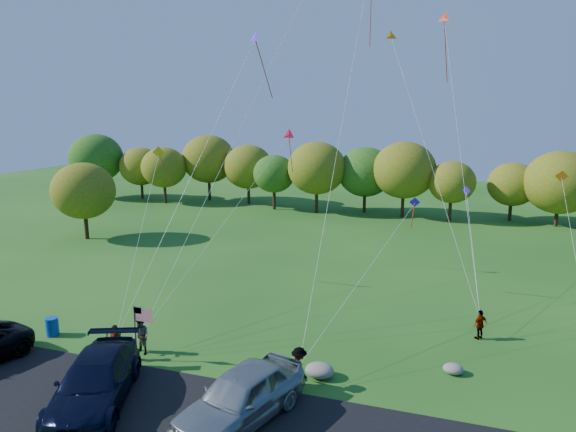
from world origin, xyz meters
name	(u,v)px	position (x,y,z in m)	size (l,w,h in m)	color
ground	(221,368)	(0.00, 0.00, 0.00)	(140.00, 140.00, 0.00)	#205518
asphalt_lane	(176,417)	(0.00, -4.00, 0.03)	(44.00, 6.00, 0.06)	black
treeline	(362,175)	(-0.16, 36.32, 4.56)	(77.26, 27.97, 8.09)	#382614
minivan_navy	(95,382)	(-3.44, -4.22, 0.99)	(2.62, 6.43, 1.87)	black
minivan_silver	(241,396)	(2.50, -3.49, 1.06)	(2.37, 5.88, 2.00)	#9DA3A7
flyer_a	(115,343)	(-5.03, -0.80, 0.85)	(0.62, 0.41, 1.71)	#4C4C59
flyer_b	(141,336)	(-4.25, 0.10, 0.90)	(0.88, 0.68, 1.80)	#4C4C59
flyer_c	(299,368)	(3.85, -0.51, 0.91)	(1.17, 0.67, 1.81)	#4C4C59
flyer_d	(480,325)	(11.24, 6.91, 0.78)	(0.91, 0.38, 1.55)	#4C4C59
trash_barrel	(52,327)	(-9.84, 0.43, 0.48)	(0.64, 0.64, 0.96)	#0B42AA
flag_assembly	(140,320)	(-3.76, -0.56, 2.04)	(1.00, 0.65, 2.70)	black
boulder_near	(320,370)	(4.45, 0.62, 0.32)	(1.29, 1.01, 0.65)	gray
boulder_far	(453,369)	(10.01, 2.77, 0.23)	(0.89, 0.74, 0.46)	gray
kites_aloft	(355,26)	(3.04, 13.96, 16.64)	(24.95, 10.88, 19.68)	#F7451B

